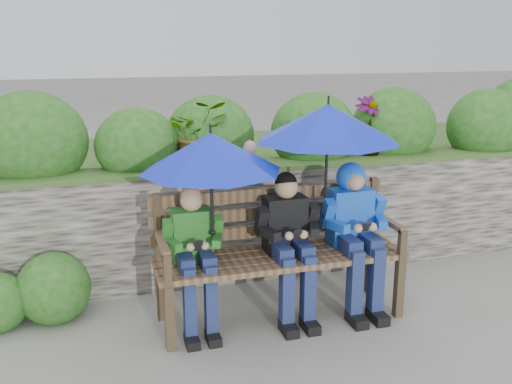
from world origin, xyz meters
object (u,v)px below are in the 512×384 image
object	(u,v)px
boy_middle	(289,238)
umbrella_right	(328,123)
boy_right	(355,223)
park_bench	(277,245)
boy_left	(195,250)
umbrella_left	(211,152)

from	to	relation	value
boy_middle	umbrella_right	size ratio (longest dim) A/B	1.04
boy_right	umbrella_right	distance (m)	0.82
park_bench	boy_left	xyz separation A→B (m)	(-0.65, -0.08, 0.06)
boy_left	boy_right	xyz separation A→B (m)	(1.26, 0.00, 0.08)
boy_left	umbrella_left	bearing A→B (deg)	-11.95
park_bench	boy_middle	bearing A→B (deg)	-54.10
boy_left	umbrella_right	size ratio (longest dim) A/B	0.99
boy_right	umbrella_right	size ratio (longest dim) A/B	1.07
umbrella_left	umbrella_right	bearing A→B (deg)	5.26
boy_left	boy_right	bearing A→B (deg)	0.15
park_bench	umbrella_left	world-z (taller)	umbrella_left
boy_right	boy_middle	bearing A→B (deg)	-179.03
boy_left	boy_middle	world-z (taller)	boy_middle
park_bench	boy_right	distance (m)	0.63
park_bench	boy_left	world-z (taller)	boy_left
boy_left	umbrella_left	distance (m)	0.72
umbrella_left	boy_middle	bearing A→B (deg)	2.06
park_bench	boy_left	bearing A→B (deg)	-172.92
park_bench	boy_middle	distance (m)	0.13
umbrella_left	boy_right	bearing A→B (deg)	1.54
boy_left	umbrella_right	xyz separation A→B (m)	(1.03, 0.06, 0.86)
boy_right	umbrella_left	distance (m)	1.29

